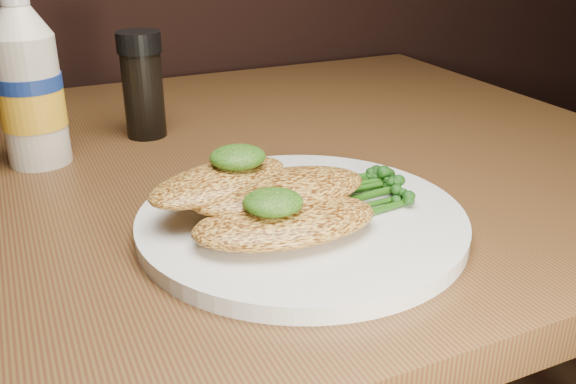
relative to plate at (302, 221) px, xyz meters
name	(u,v)px	position (x,y,z in m)	size (l,w,h in m)	color
plate	(302,221)	(0.00, 0.00, 0.00)	(0.29, 0.29, 0.02)	white
chicken_front	(286,222)	(-0.03, -0.03, 0.02)	(0.16, 0.08, 0.03)	gold
chicken_mid	(280,191)	(-0.02, 0.01, 0.03)	(0.16, 0.08, 0.02)	gold
chicken_back	(220,181)	(-0.06, 0.04, 0.04)	(0.14, 0.07, 0.02)	gold
pesto_front	(273,202)	(-0.04, -0.03, 0.04)	(0.05, 0.05, 0.02)	black
pesto_back	(238,157)	(-0.04, 0.04, 0.05)	(0.05, 0.05, 0.02)	black
broccolini_bundle	(345,190)	(0.05, 0.01, 0.02)	(0.15, 0.11, 0.02)	#205011
mayo_bottle	(27,76)	(-0.20, 0.27, 0.09)	(0.07, 0.07, 0.20)	beige
pepper_grinder	(143,85)	(-0.07, 0.31, 0.06)	(0.05, 0.05, 0.13)	black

